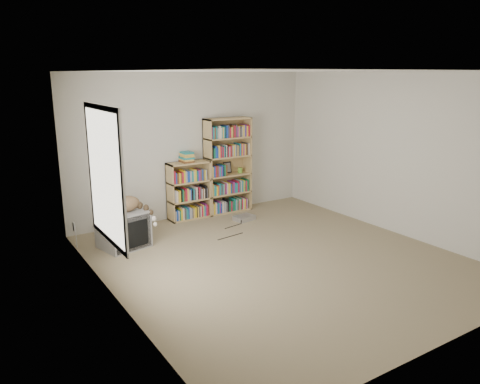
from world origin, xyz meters
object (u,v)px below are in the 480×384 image
crt_tv (123,229)px  bookcase_tall (227,168)px  bookcase_short (188,192)px  dvd_player (244,218)px  cat (130,206)px

crt_tv → bookcase_tall: bookcase_tall is taller
bookcase_short → crt_tv: bearing=-152.5°
bookcase_tall → bookcase_short: bearing=-179.9°
bookcase_short → dvd_player: bookcase_short is taller
cat → dvd_player: 2.18m
bookcase_tall → dvd_player: bookcase_tall is taller
crt_tv → cat: (0.10, -0.07, 0.36)m
crt_tv → bookcase_short: bearing=15.1°
bookcase_tall → bookcase_short: (-0.80, -0.00, -0.35)m
crt_tv → bookcase_tall: 2.42m
crt_tv → cat: 0.38m
cat → bookcase_tall: bearing=11.1°
crt_tv → dvd_player: bearing=-9.3°
cat → dvd_player: cat is taller
crt_tv → bookcase_short: bookcase_short is taller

